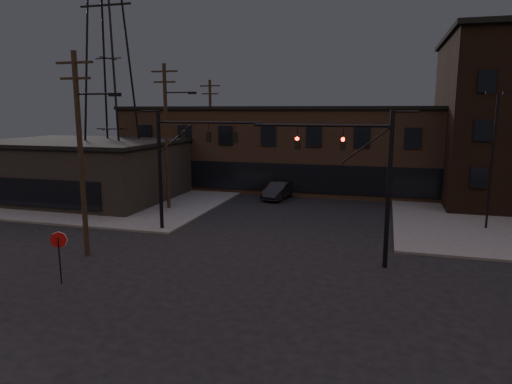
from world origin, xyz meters
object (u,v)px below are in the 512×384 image
traffic_signal_near (366,171)px  traffic_signal_far (177,156)px  stop_sign (59,245)px  car_crossing (279,190)px  parked_car_lot_a (498,195)px

traffic_signal_near → traffic_signal_far: bearing=163.8°
stop_sign → car_crossing: bearing=77.4°
parked_car_lot_a → car_crossing: 18.52m
car_crossing → parked_car_lot_a: bearing=14.7°
stop_sign → parked_car_lot_a: size_ratio=0.51×
traffic_signal_near → parked_car_lot_a: traffic_signal_near is taller
parked_car_lot_a → car_crossing: (-18.41, -1.98, -0.20)m
stop_sign → car_crossing: (5.08, 22.74, -1.07)m
traffic_signal_near → parked_car_lot_a: 21.23m
car_crossing → traffic_signal_near: bearing=-54.4°
stop_sign → car_crossing: 23.32m
traffic_signal_near → car_crossing: 18.71m
traffic_signal_near → stop_sign: size_ratio=3.23×
parked_car_lot_a → car_crossing: bearing=121.0°
car_crossing → stop_sign: bearing=-94.0°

